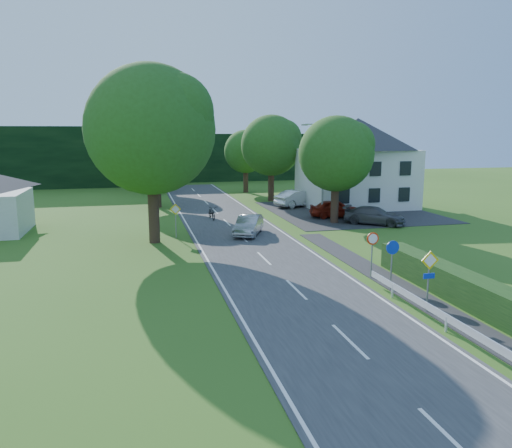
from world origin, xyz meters
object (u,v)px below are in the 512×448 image
object	(u,v)px
parked_car_silver_a	(298,198)
motorcycle	(212,212)
parked_car_red	(336,209)
moving_car	(249,225)
parasol	(338,201)
parked_car_silver_b	(372,202)
streetlight	(322,166)
parked_car_grey	(374,216)

from	to	relation	value
parked_car_silver_a	motorcycle	bearing A→B (deg)	95.55
parked_car_silver_a	parked_car_red	bearing A→B (deg)	166.48
moving_car	parasol	bearing A→B (deg)	64.16
motorcycle	parked_car_silver_b	bearing A→B (deg)	3.64
streetlight	parasol	distance (m)	6.25
motorcycle	parked_car_red	bearing A→B (deg)	-13.44
streetlight	parked_car_silver_a	distance (m)	7.88
parasol	motorcycle	bearing A→B (deg)	-170.74
streetlight	parked_car_silver_b	world-z (taller)	streetlight
moving_car	parked_car_silver_a	distance (m)	14.43
parked_car_grey	parked_car_silver_b	world-z (taller)	parked_car_grey
streetlight	parked_car_silver_b	bearing A→B (deg)	30.49
motorcycle	parked_car_silver_b	size ratio (longest dim) A/B	0.45
streetlight	parasol	bearing A→B (deg)	50.48
parked_car_silver_a	parked_car_silver_b	world-z (taller)	parked_car_silver_a
parked_car_red	parasol	world-z (taller)	parasol
moving_car	parked_car_silver_b	size ratio (longest dim) A/B	0.91
parked_car_silver_b	parasol	distance (m)	3.54
parasol	moving_car	bearing A→B (deg)	-139.57
parked_car_silver_a	parasol	bearing A→B (deg)	-159.22
moving_car	parked_car_red	world-z (taller)	parked_car_red
motorcycle	parked_car_silver_a	size ratio (longest dim) A/B	0.43
motorcycle	parked_car_silver_a	xyz separation A→B (m)	(9.35, 5.05, 0.26)
parked_car_silver_a	parasol	size ratio (longest dim) A/B	2.63
parked_car_silver_a	parasol	xyz separation A→B (m)	(2.90, -3.05, 0.03)
parked_car_silver_a	parked_car_grey	xyz separation A→B (m)	(2.86, -10.50, -0.12)
moving_car	parasol	world-z (taller)	parasol
motorcycle	moving_car	bearing A→B (deg)	-81.31
streetlight	motorcycle	distance (m)	9.98
motorcycle	parked_car_grey	xyz separation A→B (m)	(12.21, -5.45, 0.14)
streetlight	parked_car_red	distance (m)	3.95
motorcycle	parked_car_silver_b	distance (m)	15.92
moving_car	parked_car_silver_b	world-z (taller)	moving_car
parked_car_red	parked_car_silver_a	distance (m)	6.93
streetlight	parked_car_silver_b	size ratio (longest dim) A/B	1.72
parked_car_red	parked_car_silver_b	world-z (taller)	parked_car_red
moving_car	streetlight	bearing A→B (deg)	58.49
streetlight	motorcycle	world-z (taller)	streetlight
streetlight	parked_car_grey	world-z (taller)	streetlight
parked_car_red	parked_car_grey	distance (m)	4.06
parked_car_red	parked_car_grey	bearing A→B (deg)	-143.66
parked_car_grey	parked_car_red	bearing A→B (deg)	64.80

